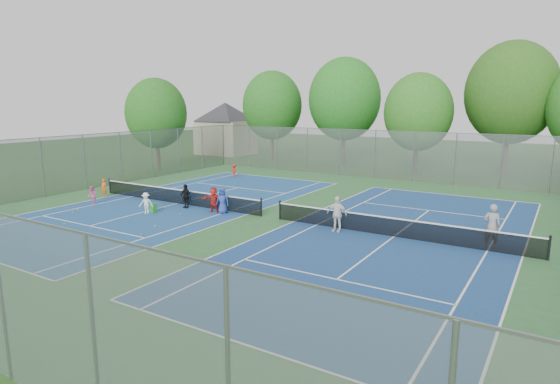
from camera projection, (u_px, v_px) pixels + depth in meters
The scene contains 35 objects.
ground at pixel (270, 218), 25.84m from camera, with size 120.00×120.00×0.00m, color #224A17.
court_pad at pixel (270, 218), 25.84m from camera, with size 32.00×32.00×0.01m, color #2D6132.
court_left at pixel (177, 203), 29.45m from camera, with size 10.97×23.77×0.01m, color navy.
court_right at pixel (394, 237), 22.22m from camera, with size 10.97×23.77×0.01m, color navy.
net_left at pixel (177, 197), 29.37m from camera, with size 12.87×0.10×0.91m, color black.
net_right at pixel (394, 228), 22.13m from camera, with size 12.87×0.10×0.91m, color black.
fence_north at pixel (375, 154), 38.81m from camera, with size 32.00×0.10×4.00m, color gray.
fence_west at pixel (84, 162), 33.72m from camera, with size 32.00×0.10×4.00m, color gray.
house at pixel (225, 119), 56.43m from camera, with size 11.03×11.03×7.30m.
tree_nw at pixel (272, 106), 50.31m from camera, with size 6.40×6.40×9.58m.
tree_nl at pixel (345, 99), 46.88m from camera, with size 7.20×7.20×10.69m.
tree_nc at pixel (418, 112), 41.30m from camera, with size 6.00×6.00×8.85m.
tree_nr at pixel (511, 93), 39.87m from camera, with size 7.60×7.60×11.42m.
tree_side_w at pixel (156, 113), 43.00m from camera, with size 5.60×5.60×8.47m.
ball_crate at pixel (187, 200), 29.75m from camera, with size 0.40×0.40×0.34m, color blue.
ball_hopper at pixel (153, 208), 26.93m from camera, with size 0.28×0.28×0.56m, color green.
student_a at pixel (104, 188), 31.30m from camera, with size 0.46×0.30×1.26m, color orange.
student_b at pixel (92, 195), 29.07m from camera, with size 0.57×0.45×1.18m, color pink.
student_c at pixel (146, 203), 26.72m from camera, with size 0.79×0.46×1.23m, color white.
student_d at pixel (186, 196), 28.14m from camera, with size 0.86×0.36×1.46m, color black.
student_e at pixel (222, 201), 26.68m from camera, with size 0.73×0.48×1.50m, color #273E92.
student_f at pixel (214, 200), 27.01m from camera, with size 1.38×0.44×1.49m, color red.
child_far_baseline at pixel (234, 171), 39.61m from camera, with size 0.72×0.41×1.11m, color red.
instructor at pixel (492, 226), 20.46m from camera, with size 0.72×0.47×1.96m, color gray.
teen_court_b at pixel (337, 214), 23.02m from camera, with size 1.04×0.43×1.77m, color white.
tennis_ball_0 at pixel (142, 235), 22.49m from camera, with size 0.07×0.07×0.07m, color #AAC92E.
tennis_ball_1 at pixel (165, 208), 28.10m from camera, with size 0.07×0.07×0.07m, color #B5C82E.
tennis_ball_2 at pixel (65, 224), 24.44m from camera, with size 0.07×0.07×0.07m, color #AFD030.
tennis_ball_3 at pixel (73, 213), 26.95m from camera, with size 0.07×0.07×0.07m, color gold.
tennis_ball_4 at pixel (139, 207), 28.49m from camera, with size 0.07×0.07×0.07m, color #ADC32D.
tennis_ball_5 at pixel (180, 214), 26.53m from camera, with size 0.07×0.07×0.07m, color #B5CE30.
tennis_ball_6 at pixel (78, 210), 27.62m from camera, with size 0.07×0.07×0.07m, color #D0EC36.
tennis_ball_7 at pixel (162, 215), 26.38m from camera, with size 0.07×0.07×0.07m, color #ABC92E.
tennis_ball_8 at pixel (147, 208), 28.07m from camera, with size 0.07×0.07×0.07m, color #CCDF33.
tennis_ball_9 at pixel (155, 226), 24.00m from camera, with size 0.07×0.07×0.07m, color #E8F438.
Camera 1 is at (13.65, -21.05, 6.34)m, focal length 30.00 mm.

